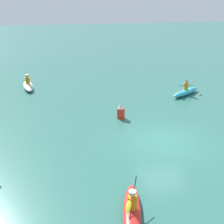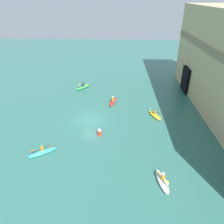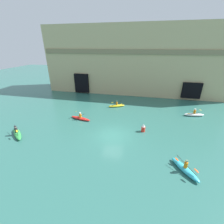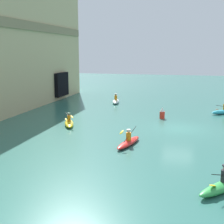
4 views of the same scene
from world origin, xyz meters
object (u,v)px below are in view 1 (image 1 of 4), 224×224
object	(u,v)px
kayak_red	(132,211)
marker_buoy	(121,111)
kayak_white	(28,85)
kayak_cyan	(186,92)

from	to	relation	value
kayak_red	marker_buoy	world-z (taller)	kayak_red
kayak_white	kayak_cyan	bearing A→B (deg)	-116.61
kayak_cyan	kayak_white	bearing A→B (deg)	-51.17
kayak_cyan	kayak_white	world-z (taller)	kayak_cyan
kayak_white	marker_buoy	bearing A→B (deg)	-149.33
kayak_cyan	marker_buoy	world-z (taller)	kayak_cyan
kayak_red	marker_buoy	xyz separation A→B (m)	(9.13, -1.40, 0.27)
marker_buoy	kayak_cyan	bearing A→B (deg)	-57.55
kayak_red	kayak_cyan	world-z (taller)	kayak_red
kayak_red	marker_buoy	size ratio (longest dim) A/B	3.12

